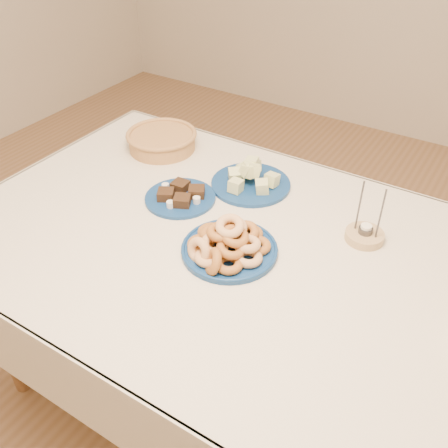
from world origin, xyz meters
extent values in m
plane|color=brown|center=(0.00, 0.00, 0.00)|extent=(5.00, 5.00, 0.00)
cylinder|color=brown|center=(-0.70, 0.40, 0.36)|extent=(0.06, 0.06, 0.72)
cube|color=beige|center=(0.00, 0.00, 0.74)|extent=(1.70, 1.10, 0.02)
cube|color=beige|center=(0.00, 0.55, 0.61)|extent=(1.70, 0.01, 0.28)
cube|color=beige|center=(0.00, -0.55, 0.61)|extent=(1.70, 0.01, 0.28)
cube|color=beige|center=(-0.85, 0.00, 0.61)|extent=(0.01, 1.10, 0.28)
cylinder|color=navy|center=(0.01, -0.04, 0.76)|extent=(0.36, 0.36, 0.01)
torus|color=navy|center=(0.01, -0.04, 0.76)|extent=(0.37, 0.37, 0.01)
torus|color=tan|center=(0.09, -0.06, 0.78)|extent=(0.10, 0.10, 0.03)
torus|color=brown|center=(0.08, 0.00, 0.78)|extent=(0.10, 0.10, 0.03)
torus|color=brown|center=(0.03, 0.04, 0.78)|extent=(0.08, 0.09, 0.03)
torus|color=tan|center=(-0.03, 0.03, 0.78)|extent=(0.08, 0.09, 0.04)
torus|color=brown|center=(-0.06, -0.02, 0.78)|extent=(0.09, 0.09, 0.03)
torus|color=brown|center=(-0.06, -0.08, 0.78)|extent=(0.11, 0.11, 0.03)
torus|color=tan|center=(-0.01, -0.12, 0.78)|extent=(0.08, 0.08, 0.03)
torus|color=brown|center=(0.05, -0.11, 0.78)|extent=(0.11, 0.11, 0.03)
torus|color=tan|center=(0.07, -0.04, 0.80)|extent=(0.09, 0.10, 0.03)
torus|color=brown|center=(0.04, 0.01, 0.80)|extent=(0.09, 0.10, 0.04)
torus|color=tan|center=(-0.01, 0.00, 0.80)|extent=(0.10, 0.10, 0.04)
torus|color=brown|center=(-0.04, -0.05, 0.80)|extent=(0.09, 0.09, 0.03)
torus|color=tan|center=(-0.01, -0.09, 0.80)|extent=(0.11, 0.11, 0.05)
torus|color=brown|center=(0.04, -0.08, 0.80)|extent=(0.11, 0.10, 0.04)
torus|color=brown|center=(0.04, -0.05, 0.82)|extent=(0.10, 0.09, 0.05)
torus|color=tan|center=(0.01, -0.02, 0.82)|extent=(0.10, 0.10, 0.04)
torus|color=brown|center=(-0.01, -0.06, 0.82)|extent=(0.10, 0.10, 0.03)
torus|color=tan|center=(0.02, -0.05, 0.85)|extent=(0.10, 0.10, 0.05)
torus|color=tan|center=(-0.04, -0.12, 0.79)|extent=(0.09, 0.07, 0.08)
torus|color=brown|center=(0.02, -0.14, 0.79)|extent=(0.09, 0.10, 0.08)
cylinder|color=navy|center=(-0.11, 0.29, 0.76)|extent=(0.35, 0.35, 0.01)
cube|color=#C2CF83|center=(-0.04, 0.32, 0.78)|extent=(0.04, 0.05, 0.05)
cube|color=#C2CF83|center=(-0.10, 0.29, 0.82)|extent=(0.06, 0.07, 0.06)
cube|color=#C2CF83|center=(-0.05, 0.26, 0.78)|extent=(0.06, 0.06, 0.05)
cube|color=#C2CF83|center=(-0.15, 0.33, 0.78)|extent=(0.06, 0.05, 0.05)
cube|color=#C2CF83|center=(-0.16, 0.28, 0.78)|extent=(0.06, 0.07, 0.05)
cube|color=#C2CF83|center=(-0.12, 0.22, 0.78)|extent=(0.04, 0.05, 0.04)
cube|color=#C2CF83|center=(-0.14, 0.36, 0.78)|extent=(0.05, 0.05, 0.06)
cube|color=#C2CF83|center=(-0.11, 0.29, 0.82)|extent=(0.07, 0.06, 0.06)
cube|color=#C2CF83|center=(-0.13, 0.33, 0.82)|extent=(0.05, 0.05, 0.04)
cube|color=#C2CF83|center=(-0.11, 0.28, 0.82)|extent=(0.06, 0.06, 0.05)
cylinder|color=navy|center=(-0.26, 0.10, 0.76)|extent=(0.26, 0.26, 0.01)
cube|color=black|center=(-0.30, 0.07, 0.78)|extent=(0.07, 0.07, 0.03)
cube|color=black|center=(-0.23, 0.07, 0.78)|extent=(0.07, 0.07, 0.03)
cube|color=black|center=(-0.29, 0.13, 0.78)|extent=(0.05, 0.05, 0.03)
cube|color=black|center=(-0.22, 0.13, 0.78)|extent=(0.07, 0.07, 0.03)
cylinder|color=white|center=(-0.33, 0.11, 0.77)|extent=(0.03, 0.03, 0.02)
cylinder|color=white|center=(-0.25, 0.03, 0.77)|extent=(0.03, 0.03, 0.02)
cylinder|color=white|center=(-0.20, 0.10, 0.77)|extent=(0.03, 0.03, 0.02)
cylinder|color=olive|center=(-0.53, 0.34, 0.78)|extent=(0.27, 0.27, 0.06)
torus|color=olive|center=(-0.53, 0.34, 0.81)|extent=(0.29, 0.29, 0.02)
cylinder|color=tan|center=(0.32, 0.22, 0.76)|extent=(0.13, 0.13, 0.03)
cylinder|color=#46464B|center=(0.32, 0.22, 0.78)|extent=(0.05, 0.05, 0.02)
cylinder|color=white|center=(0.32, 0.22, 0.80)|extent=(0.04, 0.04, 0.01)
cylinder|color=#46464B|center=(0.29, 0.22, 0.86)|extent=(0.01, 0.01, 0.16)
cylinder|color=#46464B|center=(0.35, 0.21, 0.86)|extent=(0.01, 0.01, 0.16)
camera|label=1|loc=(0.58, -0.97, 1.68)|focal=40.00mm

